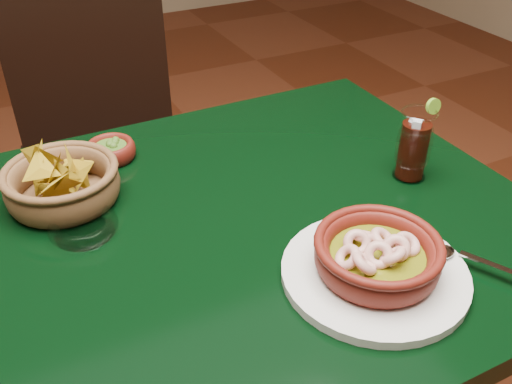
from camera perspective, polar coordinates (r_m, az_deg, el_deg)
name	(u,v)px	position (r m, az deg, el deg)	size (l,w,h in m)	color
dining_table	(174,288)	(0.95, -8.21, -9.49)	(1.20, 0.80, 0.75)	black
dining_chair	(100,152)	(1.60, -15.30, 3.92)	(0.53, 0.53, 0.96)	black
shrimp_plate	(377,260)	(0.81, 11.99, -6.64)	(0.32, 0.26, 0.08)	silver
chip_basket	(62,183)	(1.00, -18.84, 0.86)	(0.22, 0.22, 0.14)	brown
guacamole_ramekin	(111,150)	(1.11, -14.30, 4.06)	(0.11, 0.11, 0.04)	#53130D
cola_drink	(414,146)	(1.03, 15.50, 4.49)	(0.13, 0.13, 0.15)	white
glass_ashtray	(84,227)	(0.92, -16.87, -3.36)	(0.11, 0.11, 0.03)	white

